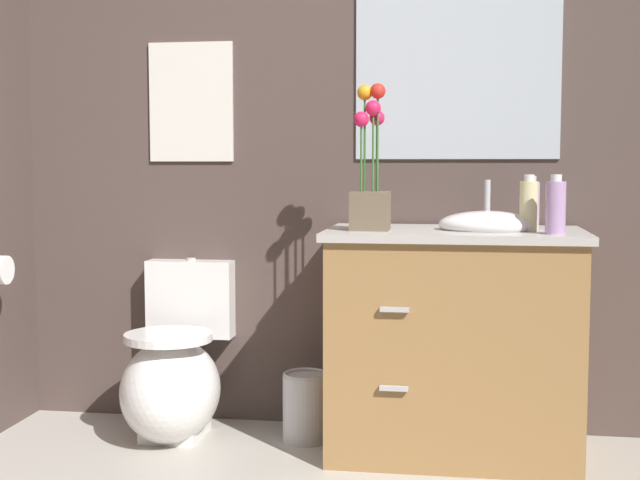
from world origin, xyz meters
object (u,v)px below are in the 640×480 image
(toilet, at_px, (174,377))
(hand_wash_bottle, at_px, (556,207))
(vanity_cabinet, at_px, (454,339))
(lotion_bottle, at_px, (531,204))
(wall_poster, at_px, (191,102))
(wall_mirror, at_px, (457,70))
(flower_vase, at_px, (370,185))
(trash_bin, at_px, (306,406))
(soap_bottle, at_px, (529,205))

(toilet, distance_m, hand_wash_bottle, 1.60)
(vanity_cabinet, distance_m, lotion_bottle, 0.58)
(toilet, bearing_deg, wall_poster, 90.00)
(wall_poster, height_order, wall_mirror, wall_mirror)
(lotion_bottle, relative_size, wall_mirror, 0.25)
(vanity_cabinet, relative_size, flower_vase, 1.93)
(vanity_cabinet, bearing_deg, flower_vase, -167.37)
(lotion_bottle, height_order, wall_poster, wall_poster)
(trash_bin, bearing_deg, vanity_cabinet, -6.09)
(trash_bin, bearing_deg, wall_poster, 155.88)
(lotion_bottle, relative_size, wall_poster, 0.40)
(toilet, height_order, wall_poster, wall_poster)
(lotion_bottle, bearing_deg, vanity_cabinet, -160.64)
(toilet, distance_m, soap_bottle, 1.52)
(soap_bottle, height_order, hand_wash_bottle, hand_wash_bottle)
(toilet, relative_size, lotion_bottle, 3.51)
(soap_bottle, relative_size, hand_wash_bottle, 0.99)
(toilet, bearing_deg, hand_wash_bottle, -7.35)
(soap_bottle, height_order, lotion_bottle, soap_bottle)
(soap_bottle, distance_m, wall_poster, 1.45)
(vanity_cabinet, xyz_separation_m, flower_vase, (-0.31, -0.07, 0.57))
(soap_bottle, distance_m, hand_wash_bottle, 0.14)
(lotion_bottle, bearing_deg, trash_bin, -177.51)
(soap_bottle, bearing_deg, toilet, 177.08)
(vanity_cabinet, distance_m, flower_vase, 0.65)
(hand_wash_bottle, xyz_separation_m, trash_bin, (-0.91, 0.22, -0.80))
(toilet, relative_size, vanity_cabinet, 0.68)
(lotion_bottle, distance_m, hand_wash_bottle, 0.26)
(toilet, xyz_separation_m, trash_bin, (0.52, 0.03, -0.11))
(trash_bin, xyz_separation_m, wall_poster, (-0.52, 0.23, 1.20))
(flower_vase, bearing_deg, vanity_cabinet, 12.63)
(vanity_cabinet, relative_size, trash_bin, 3.75)
(lotion_bottle, bearing_deg, toilet, -177.02)
(soap_bottle, bearing_deg, hand_wash_bottle, -54.82)
(vanity_cabinet, height_order, flower_vase, flower_vase)
(wall_poster, xyz_separation_m, wall_mirror, (1.09, 0.00, 0.11))
(hand_wash_bottle, relative_size, trash_bin, 0.75)
(flower_vase, relative_size, hand_wash_bottle, 2.58)
(flower_vase, xyz_separation_m, soap_bottle, (0.57, 0.03, -0.07))
(vanity_cabinet, xyz_separation_m, lotion_bottle, (0.28, 0.10, 0.50))
(flower_vase, bearing_deg, wall_mirror, 49.96)
(flower_vase, bearing_deg, trash_bin, 153.68)
(hand_wash_bottle, height_order, wall_mirror, wall_mirror)
(wall_mirror, bearing_deg, soap_bottle, -52.29)
(flower_vase, height_order, lotion_bottle, flower_vase)
(vanity_cabinet, bearing_deg, toilet, 178.61)
(vanity_cabinet, distance_m, soap_bottle, 0.57)
(soap_bottle, bearing_deg, lotion_bottle, 81.68)
(soap_bottle, xyz_separation_m, hand_wash_bottle, (0.08, -0.12, 0.00))
(vanity_cabinet, xyz_separation_m, wall_poster, (-1.09, 0.29, 0.90))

